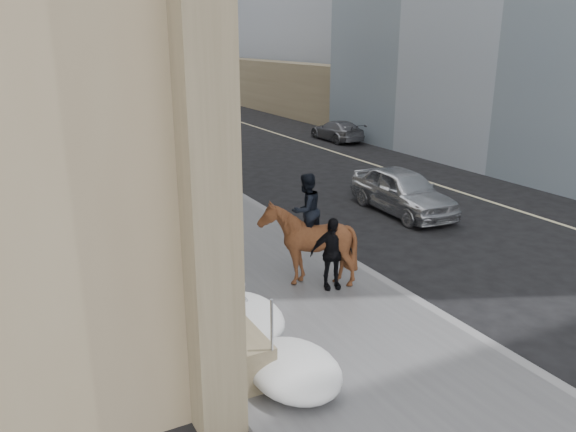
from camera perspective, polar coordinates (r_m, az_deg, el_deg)
The scene contains 14 objects.
ground at distance 12.07m, azimuth 1.96°, elevation -10.72°, with size 140.00×140.00×0.00m, color black.
sidewalk at distance 20.72m, azimuth -11.81°, elevation 1.33°, with size 5.00×80.00×0.12m, color #4C4C4E.
curb at distance 21.54m, azimuth -5.12°, elevation 2.26°, with size 0.24×80.00×0.12m, color slate.
lane_line at distance 25.52m, azimuth 11.46°, elevation 4.27°, with size 0.15×70.00×0.01m, color #BFB78C.
far_podium at distance 28.56m, azimuth 19.66°, elevation 9.08°, with size 2.00×80.00×4.00m, color brown.
streetlight_mid at distance 24.59m, azimuth -8.88°, elevation 14.71°, with size 1.71×0.24×8.00m.
streetlight_far at distance 43.97m, azimuth -17.80°, elevation 15.28°, with size 1.71×0.24×8.00m.
traffic_signal at distance 32.12m, azimuth -14.83°, elevation 13.94°, with size 4.10×0.22×6.00m.
snow_bank at distance 18.51m, azimuth -14.45°, elevation 0.52°, with size 1.70×18.10×0.76m.
mounted_horse_left at distance 13.82m, azimuth -9.63°, elevation -1.77°, with size 1.10×2.41×2.68m.
mounted_horse_right at distance 13.16m, azimuth 1.98°, elevation -2.35°, with size 2.09×2.22×2.67m.
pedestrian at distance 13.04m, azimuth 4.44°, elevation -3.79°, with size 1.01×0.42×1.72m, color black.
car_silver at distance 19.57m, azimuth 11.56°, elevation 2.54°, with size 1.81×4.49×1.53m, color #B9BBC1.
car_grey at distance 33.32m, azimuth 4.98°, elevation 8.64°, with size 1.66×4.08×1.18m, color slate.
Camera 1 is at (-5.29, -9.22, 5.71)m, focal length 35.00 mm.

